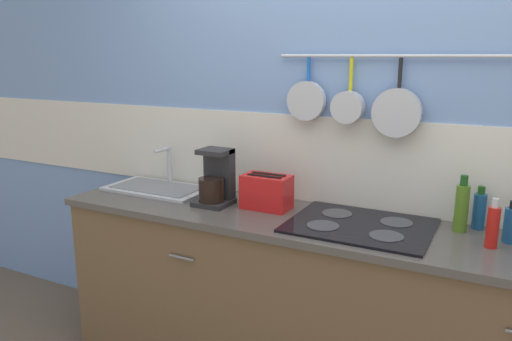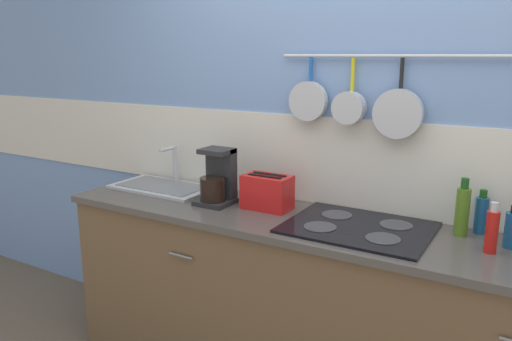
{
  "view_description": "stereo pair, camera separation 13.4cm",
  "coord_description": "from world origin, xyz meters",
  "px_view_note": "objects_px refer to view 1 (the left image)",
  "views": [
    {
      "loc": [
        0.62,
        -2.1,
        1.69
      ],
      "look_at": [
        -0.47,
        0.0,
        1.13
      ],
      "focal_mm": 35.0,
      "sensor_mm": 36.0,
      "label": 1
    },
    {
      "loc": [
        0.73,
        -2.03,
        1.69
      ],
      "look_at": [
        -0.47,
        0.0,
        1.13
      ],
      "focal_mm": 35.0,
      "sensor_mm": 36.0,
      "label": 2
    }
  ],
  "objects_px": {
    "coffee_maker": "(216,181)",
    "bottle_hot_sauce": "(512,224)",
    "bottle_cooking_wine": "(479,210)",
    "bottle_sesame_oil": "(462,207)",
    "toaster": "(266,192)",
    "bottle_dish_soap": "(493,226)"
  },
  "relations": [
    {
      "from": "bottle_cooking_wine",
      "to": "bottle_dish_soap",
      "type": "distance_m",
      "value": 0.23
    },
    {
      "from": "toaster",
      "to": "bottle_cooking_wine",
      "type": "relative_size",
      "value": 1.32
    },
    {
      "from": "coffee_maker",
      "to": "toaster",
      "type": "distance_m",
      "value": 0.28
    },
    {
      "from": "bottle_hot_sauce",
      "to": "coffee_maker",
      "type": "bearing_deg",
      "value": -176.02
    },
    {
      "from": "bottle_sesame_oil",
      "to": "bottle_cooking_wine",
      "type": "relative_size",
      "value": 1.3
    },
    {
      "from": "toaster",
      "to": "bottle_hot_sauce",
      "type": "height_order",
      "value": "same"
    },
    {
      "from": "bottle_cooking_wine",
      "to": "bottle_dish_soap",
      "type": "xyz_separation_m",
      "value": [
        0.06,
        -0.22,
        0.0
      ]
    },
    {
      "from": "bottle_sesame_oil",
      "to": "bottle_hot_sauce",
      "type": "height_order",
      "value": "bottle_sesame_oil"
    },
    {
      "from": "coffee_maker",
      "to": "bottle_dish_soap",
      "type": "height_order",
      "value": "coffee_maker"
    },
    {
      "from": "toaster",
      "to": "bottle_cooking_wine",
      "type": "height_order",
      "value": "bottle_cooking_wine"
    },
    {
      "from": "bottle_sesame_oil",
      "to": "bottle_hot_sauce",
      "type": "distance_m",
      "value": 0.21
    },
    {
      "from": "toaster",
      "to": "bottle_sesame_oil",
      "type": "relative_size",
      "value": 1.02
    },
    {
      "from": "coffee_maker",
      "to": "toaster",
      "type": "xyz_separation_m",
      "value": [
        0.27,
        0.05,
        -0.03
      ]
    },
    {
      "from": "bottle_sesame_oil",
      "to": "bottle_hot_sauce",
      "type": "relative_size",
      "value": 1.43
    },
    {
      "from": "bottle_dish_soap",
      "to": "bottle_hot_sauce",
      "type": "relative_size",
      "value": 1.16
    },
    {
      "from": "bottle_sesame_oil",
      "to": "bottle_dish_soap",
      "type": "height_order",
      "value": "bottle_sesame_oil"
    },
    {
      "from": "bottle_cooking_wine",
      "to": "bottle_hot_sauce",
      "type": "bearing_deg",
      "value": -40.98
    },
    {
      "from": "toaster",
      "to": "bottle_cooking_wine",
      "type": "bearing_deg",
      "value": 9.69
    },
    {
      "from": "coffee_maker",
      "to": "bottle_hot_sauce",
      "type": "xyz_separation_m",
      "value": [
        1.38,
        0.1,
        -0.04
      ]
    },
    {
      "from": "toaster",
      "to": "bottle_sesame_oil",
      "type": "height_order",
      "value": "bottle_sesame_oil"
    },
    {
      "from": "bottle_cooking_wine",
      "to": "bottle_sesame_oil",
      "type": "bearing_deg",
      "value": -133.82
    },
    {
      "from": "bottle_hot_sauce",
      "to": "bottle_cooking_wine",
      "type": "bearing_deg",
      "value": 139.02
    }
  ]
}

